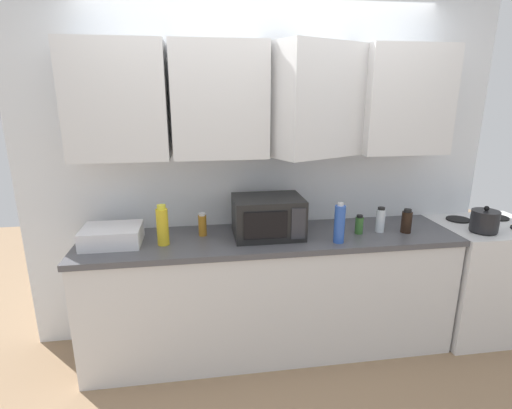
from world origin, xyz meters
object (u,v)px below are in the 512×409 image
(microwave, at_px, (268,217))
(bottle_amber_vinegar, at_px, (202,225))
(bottle_yellow_mustard, at_px, (163,226))
(stove_range, at_px, (481,278))
(bottle_green_oil, at_px, (359,225))
(kettle, at_px, (485,221))
(bottle_soy_dark, at_px, (407,221))
(dish_rack, at_px, (112,236))
(bottle_clear_tall, at_px, (380,220))
(bottle_blue_cleaner, at_px, (339,224))

(microwave, relative_size, bottle_amber_vinegar, 2.87)
(microwave, xyz_separation_m, bottle_yellow_mustard, (-0.72, -0.06, -0.01))
(stove_range, distance_m, bottle_green_oil, 1.20)
(kettle, height_order, bottle_soy_dark, kettle)
(kettle, relative_size, bottle_green_oil, 1.38)
(dish_rack, bearing_deg, bottle_green_oil, -1.69)
(microwave, bearing_deg, bottle_soy_dark, -4.92)
(kettle, distance_m, bottle_clear_tall, 0.75)
(microwave, relative_size, dish_rack, 1.26)
(kettle, xyz_separation_m, bottle_clear_tall, (-0.74, 0.12, 0.00))
(microwave, xyz_separation_m, bottle_green_oil, (0.66, -0.06, -0.07))
(dish_rack, relative_size, bottle_soy_dark, 2.16)
(bottle_yellow_mustard, bearing_deg, dish_rack, 170.18)
(bottle_amber_vinegar, distance_m, bottle_green_oil, 1.12)
(bottle_blue_cleaner, xyz_separation_m, bottle_clear_tall, (0.37, 0.16, -0.04))
(bottle_green_oil, height_order, bottle_yellow_mustard, bottle_yellow_mustard)
(microwave, distance_m, bottle_blue_cleaner, 0.49)
(stove_range, distance_m, microwave, 1.83)
(stove_range, relative_size, kettle, 4.78)
(bottle_amber_vinegar, bearing_deg, bottle_clear_tall, -5.09)
(kettle, height_order, bottle_blue_cleaner, bottle_blue_cleaner)
(stove_range, height_order, bottle_blue_cleaner, bottle_blue_cleaner)
(kettle, bearing_deg, bottle_clear_tall, 170.64)
(stove_range, xyz_separation_m, kettle, (-0.17, -0.14, 0.54))
(bottle_amber_vinegar, xyz_separation_m, bottle_green_oil, (1.11, -0.13, -0.01))
(bottle_green_oil, bearing_deg, bottle_amber_vinegar, 173.49)
(dish_rack, height_order, bottle_blue_cleaner, bottle_blue_cleaner)
(microwave, xyz_separation_m, dish_rack, (-1.06, -0.01, -0.08))
(bottle_yellow_mustard, distance_m, bottle_soy_dark, 1.72)
(microwave, bearing_deg, kettle, -6.04)
(bottle_clear_tall, xyz_separation_m, bottle_soy_dark, (0.18, -0.04, -0.01))
(stove_range, xyz_separation_m, bottle_amber_vinegar, (-2.19, 0.10, 0.53))
(microwave, distance_m, bottle_soy_dark, 1.01)
(bottle_soy_dark, bearing_deg, kettle, -8.02)
(bottle_blue_cleaner, bearing_deg, bottle_clear_tall, 23.02)
(stove_range, height_order, bottle_yellow_mustard, bottle_yellow_mustard)
(stove_range, xyz_separation_m, dish_rack, (-2.79, 0.02, 0.51))
(kettle, xyz_separation_m, bottle_green_oil, (-0.91, 0.11, -0.02))
(stove_range, bearing_deg, dish_rack, 179.59)
(bottle_blue_cleaner, bearing_deg, microwave, 155.94)
(microwave, distance_m, bottle_green_oil, 0.66)
(bottle_blue_cleaner, distance_m, bottle_yellow_mustard, 1.18)
(bottle_soy_dark, bearing_deg, bottle_yellow_mustard, 179.26)
(bottle_green_oil, bearing_deg, dish_rack, 178.31)
(dish_rack, bearing_deg, stove_range, -0.41)
(microwave, relative_size, bottle_clear_tall, 2.60)
(stove_range, xyz_separation_m, bottle_soy_dark, (-0.73, -0.06, 0.53))
(dish_rack, distance_m, bottle_green_oil, 1.72)
(stove_range, xyz_separation_m, bottle_green_oil, (-1.08, -0.03, 0.51))
(bottle_soy_dark, bearing_deg, stove_range, 4.74)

